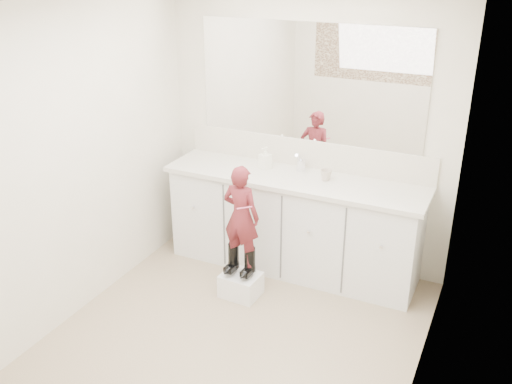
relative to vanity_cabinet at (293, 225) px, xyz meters
The scene contains 19 objects.
floor 1.30m from the vanity_cabinet, 90.00° to the right, with size 3.00×3.00×0.00m, color #887259.
ceiling 2.32m from the vanity_cabinet, 90.00° to the right, with size 3.00×3.00×0.00m, color white.
wall_back 0.82m from the vanity_cabinet, 90.00° to the left, with size 2.60×2.60×0.00m, color beige.
wall_front 2.83m from the vanity_cabinet, 90.00° to the right, with size 2.60×2.60×0.00m, color beige.
wall_left 1.95m from the vanity_cabinet, 136.70° to the right, with size 3.00×3.00×0.00m, color beige.
wall_right 1.95m from the vanity_cabinet, 43.30° to the right, with size 3.00×3.00×0.00m, color beige.
vanity_cabinet is the anchor object (origin of this frame).
countertop 0.45m from the vanity_cabinet, 90.00° to the right, with size 2.28×0.58×0.04m, color beige.
backsplash 0.64m from the vanity_cabinet, 90.00° to the left, with size 2.28×0.03×0.25m, color beige.
mirror 1.24m from the vanity_cabinet, 90.00° to the left, with size 2.00×0.02×1.00m, color white.
dot_panel 2.98m from the vanity_cabinet, 90.00° to the right, with size 2.00×0.01×1.20m, color #472819.
faucet 0.54m from the vanity_cabinet, 90.00° to the left, with size 0.08×0.08×0.10m, color silver.
cup 0.58m from the vanity_cabinet, ahead, with size 0.10×0.10×0.09m, color #C4B39D.
soap_bottle 0.64m from the vanity_cabinet, 167.94° to the left, with size 0.09×0.09×0.19m, color white.
step_stool 0.73m from the vanity_cabinet, 109.17° to the right, with size 0.31×0.26×0.20m, color white.
boot_left 0.67m from the vanity_cabinet, 115.85° to the right, with size 0.09×0.17×0.26m, color black, non-canonical shape.
boot_right 0.62m from the vanity_cabinet, 103.16° to the right, with size 0.09×0.17×0.26m, color black, non-canonical shape.
toddler 0.70m from the vanity_cabinet, 109.76° to the right, with size 0.31×0.21×0.86m, color #9F313C.
toothbrush 0.81m from the vanity_cabinet, 102.06° to the right, with size 0.01×0.01×0.14m, color #FB6192.
Camera 1 is at (1.64, -3.01, 2.70)m, focal length 40.00 mm.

